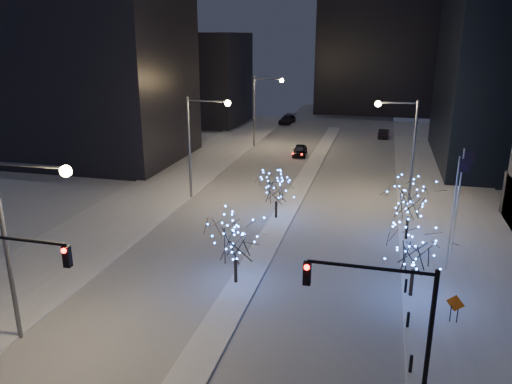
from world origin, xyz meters
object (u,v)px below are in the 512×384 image
(street_lamp_w_mid, at_px, (199,134))
(holiday_tree_plaza_far, at_px, (410,200))
(car_near, at_px, (300,150))
(construction_sign, at_px, (455,306))
(traffic_signal_east, at_px, (391,317))
(holiday_tree_median_far, at_px, (276,189))
(holiday_tree_median_near, at_px, (235,239))
(car_mid, at_px, (384,133))
(street_lamp_w_near, at_px, (21,227))
(street_lamp_east, at_px, (404,138))
(holiday_tree_plaza_near, at_px, (415,249))
(traffic_signal_west, at_px, (6,278))
(street_lamp_w_far, at_px, (261,102))
(car_far, at_px, (287,119))

(street_lamp_w_mid, relative_size, holiday_tree_plaza_far, 2.01)
(car_near, distance_m, construction_sign, 41.42)
(traffic_signal_east, relative_size, holiday_tree_median_far, 1.71)
(car_near, xyz_separation_m, holiday_tree_plaza_far, (12.99, -26.67, 2.66))
(holiday_tree_median_near, distance_m, holiday_tree_median_far, 12.51)
(car_near, bearing_deg, car_mid, 51.37)
(street_lamp_w_near, bearing_deg, car_near, 81.96)
(street_lamp_east, relative_size, holiday_tree_plaza_near, 2.08)
(street_lamp_east, xyz_separation_m, traffic_signal_east, (-1.14, -29.00, -1.69))
(traffic_signal_west, bearing_deg, street_lamp_east, 58.31)
(car_mid, xyz_separation_m, holiday_tree_plaza_far, (2.17, -42.38, 2.71))
(street_lamp_w_near, xyz_separation_m, traffic_signal_east, (17.88, -1.00, -1.74))
(traffic_signal_west, height_order, construction_sign, traffic_signal_west)
(street_lamp_w_mid, bearing_deg, traffic_signal_east, -55.49)
(holiday_tree_median_near, xyz_separation_m, construction_sign, (13.20, -1.55, -2.02))
(holiday_tree_plaza_near, xyz_separation_m, construction_sign, (2.20, -2.57, -2.11))
(street_lamp_w_far, distance_m, holiday_tree_plaza_far, 36.72)
(street_lamp_w_near, xyz_separation_m, car_mid, (17.26, 61.38, -5.80))
(car_near, bearing_deg, street_lamp_w_near, -102.14)
(traffic_signal_west, xyz_separation_m, holiday_tree_plaza_far, (18.94, 21.01, -1.35))
(street_lamp_w_near, relative_size, street_lamp_east, 1.00)
(street_lamp_w_mid, bearing_deg, car_mid, 64.62)
(holiday_tree_plaza_near, height_order, construction_sign, holiday_tree_plaza_near)
(street_lamp_w_far, bearing_deg, traffic_signal_east, -70.68)
(car_far, bearing_deg, car_near, -69.89)
(street_lamp_w_mid, xyz_separation_m, street_lamp_east, (19.02, 3.00, -0.05))
(street_lamp_w_mid, xyz_separation_m, car_mid, (17.26, 36.38, -5.80))
(traffic_signal_east, bearing_deg, holiday_tree_median_far, 113.04)
(street_lamp_w_mid, bearing_deg, holiday_tree_plaza_near, -38.18)
(street_lamp_w_far, bearing_deg, holiday_tree_plaza_far, -57.91)
(holiday_tree_plaza_near, bearing_deg, street_lamp_w_mid, 141.82)
(traffic_signal_east, bearing_deg, traffic_signal_west, -176.71)
(car_near, relative_size, construction_sign, 2.60)
(construction_sign, bearing_deg, street_lamp_w_mid, 164.88)
(car_far, height_order, holiday_tree_median_far, holiday_tree_median_far)
(traffic_signal_west, height_order, holiday_tree_plaza_far, traffic_signal_west)
(car_near, bearing_deg, holiday_tree_plaza_far, -68.13)
(holiday_tree_plaza_far, distance_m, construction_sign, 12.27)
(street_lamp_w_mid, relative_size, car_far, 1.87)
(street_lamp_east, xyz_separation_m, holiday_tree_plaza_far, (0.42, -9.00, -3.04))
(traffic_signal_west, bearing_deg, holiday_tree_plaza_far, 47.96)
(street_lamp_w_near, xyz_separation_m, holiday_tree_median_far, (8.44, 21.20, -3.68))
(holiday_tree_plaza_near, bearing_deg, holiday_tree_median_near, -174.70)
(traffic_signal_east, distance_m, car_near, 48.22)
(holiday_tree_plaza_far, height_order, construction_sign, holiday_tree_plaza_far)
(traffic_signal_east, bearing_deg, holiday_tree_plaza_near, 81.72)
(holiday_tree_plaza_far, bearing_deg, construction_sign, -79.47)
(car_near, relative_size, car_mid, 1.04)
(holiday_tree_median_near, xyz_separation_m, holiday_tree_plaza_far, (11.00, 10.31, 0.21))
(street_lamp_w_near, relative_size, car_near, 2.26)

